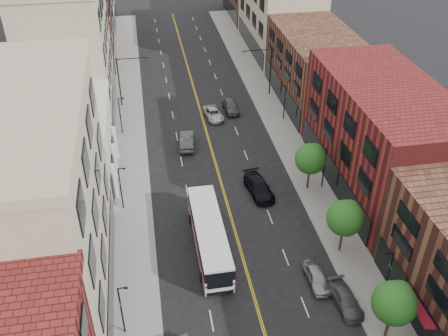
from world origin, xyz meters
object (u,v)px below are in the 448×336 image
car_parked_far (317,277)px  car_lane_c (231,106)px  car_lane_behind (187,140)px  city_bus (209,235)px  car_lane_b (213,114)px  car_lane_a (259,187)px  car_parked_mid (346,300)px

car_parked_far → car_lane_c: size_ratio=0.87×
car_lane_behind → car_lane_c: bearing=-124.4°
city_bus → car_lane_b: bearing=80.1°
car_lane_behind → car_lane_a: (6.71, -11.21, -0.01)m
car_lane_b → car_lane_a: bearing=-90.5°
car_parked_mid → city_bus: bearing=135.9°
car_parked_far → car_lane_b: 32.05m
car_parked_mid → car_parked_far: bearing=116.0°
city_bus → car_parked_mid: size_ratio=2.73×
car_parked_mid → car_lane_a: 16.95m
car_parked_far → car_lane_c: 33.36m
car_parked_mid → car_lane_behind: (-10.33, 27.76, 0.16)m
city_bus → car_parked_far: 10.59m
city_bus → car_parked_far: bearing=-34.5°
city_bus → car_lane_c: 28.33m
city_bus → car_lane_behind: size_ratio=2.49×
car_parked_far → car_lane_behind: (-8.73, 24.98, 0.10)m
car_parked_mid → car_parked_far: 3.21m
car_parked_far → car_lane_a: size_ratio=0.76×
car_parked_far → car_lane_a: (-2.03, 13.78, 0.09)m
car_parked_far → city_bus: bearing=145.3°
car_lane_behind → car_lane_b: size_ratio=1.05×
car_lane_a → car_lane_c: car_lane_c is taller
car_parked_mid → car_lane_b: bearing=95.8°
car_lane_behind → car_lane_b: car_lane_behind is taller
car_lane_behind → car_lane_c: size_ratio=1.03×
car_lane_c → car_lane_b: bearing=-152.0°
car_lane_b → car_lane_c: (2.77, 1.56, 0.16)m
city_bus → car_parked_far: city_bus is taller
car_lane_behind → car_lane_c: 11.02m
city_bus → car_lane_behind: city_bus is taller
city_bus → car_lane_c: city_bus is taller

